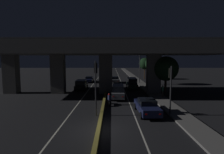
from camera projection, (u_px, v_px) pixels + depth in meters
The scene contains 20 objects.
ground_plane at pixel (98, 130), 13.38m from camera, with size 200.00×200.00×0.00m, color black.
lane_line_left_inner at pixel (96, 79), 48.19m from camera, with size 0.12×126.00×0.00m, color beige.
lane_line_right_inner at pixel (119, 79), 48.22m from camera, with size 0.12×126.00×0.00m, color beige.
median_divider at pixel (108, 78), 48.19m from camera, with size 0.30×126.00×0.37m, color olive.
sidewalk_right at pixel (139, 82), 41.26m from camera, with size 2.07×126.00×0.17m, color #5B5956.
elevated_overpass at pixel (103, 51), 27.42m from camera, with size 37.12×11.15×8.85m.
traffic_light_left_of_median at pixel (95, 79), 16.53m from camera, with size 0.30×0.49×5.25m.
traffic_light_right_of_median at pixel (170, 82), 16.60m from camera, with size 0.30×0.49×4.78m.
street_lamp at pixel (137, 65), 38.97m from camera, with size 2.22×0.32×7.10m.
car_dark_blue_lead at pixel (146, 106), 17.31m from camera, with size 2.04×4.84×1.50m.
car_grey_second at pixel (117, 92), 23.99m from camera, with size 1.92×4.11×1.91m.
car_dark_green_third at pixel (131, 83), 32.35m from camera, with size 1.95×4.82×1.98m.
car_grey_fourth at pixel (114, 80), 40.46m from camera, with size 1.97×4.20×1.43m.
car_black_lead_oncoming at pixel (81, 85), 31.14m from camera, with size 2.17×4.21×1.75m.
car_dark_blue_second_oncoming at pixel (88, 79), 41.74m from camera, with size 2.00×4.74×1.29m.
motorcycle_black_filtering_near at pixel (108, 100), 20.62m from camera, with size 0.33×1.73×1.41m.
pedestrian_on_sidewalk at pixel (162, 91), 24.49m from camera, with size 0.31×0.31×1.65m.
roadside_tree_kerbside_near at pixel (165, 69), 27.25m from camera, with size 3.85×3.85×5.89m.
roadside_tree_kerbside_mid at pixel (152, 64), 37.32m from camera, with size 3.36×3.36×6.14m.
roadside_tree_kerbside_far at pixel (144, 64), 47.65m from camera, with size 3.12×3.12×5.85m.
Camera 1 is at (0.99, -12.91, 5.38)m, focal length 28.00 mm.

